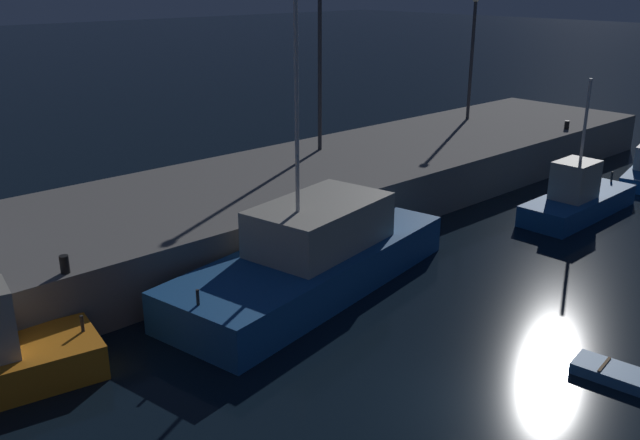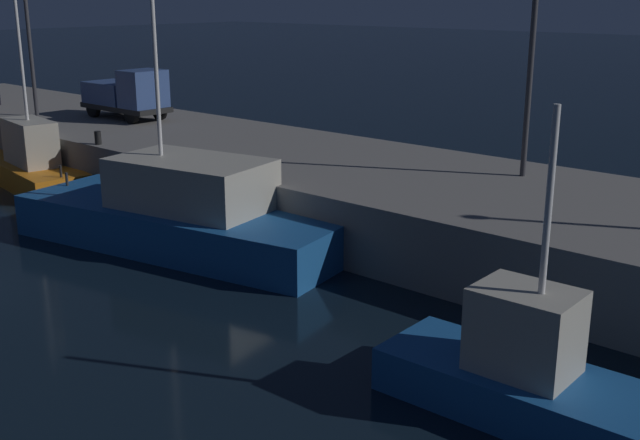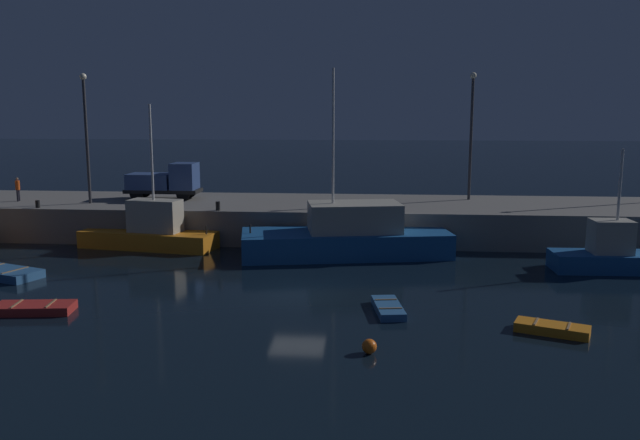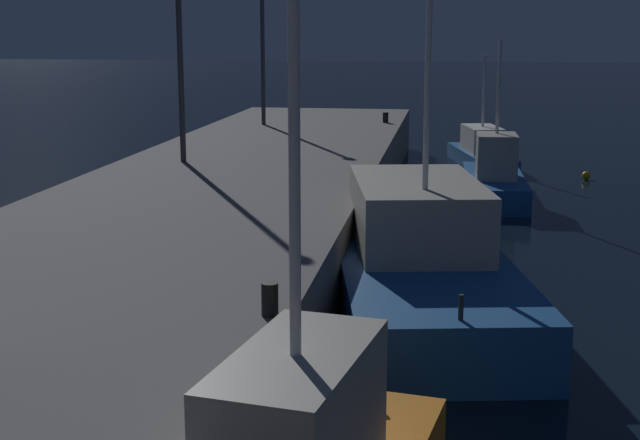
% 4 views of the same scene
% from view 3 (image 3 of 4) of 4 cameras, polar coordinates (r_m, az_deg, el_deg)
% --- Properties ---
extents(ground_plane, '(320.00, 320.00, 0.00)m').
position_cam_3_polar(ground_plane, '(30.15, -1.99, -6.53)').
color(ground_plane, black).
extents(pier_quay, '(62.60, 9.17, 2.24)m').
position_cam_3_polar(pier_quay, '(44.18, 0.25, 0.13)').
color(pier_quay, slate).
rests_on(pier_quay, ground).
extents(fishing_boat_blue, '(8.69, 3.80, 8.74)m').
position_cam_3_polar(fishing_boat_blue, '(41.23, -14.62, -1.04)').
color(fishing_boat_blue, orange).
rests_on(fishing_boat_blue, ground).
extents(fishing_boat_white, '(12.50, 6.16, 10.70)m').
position_cam_3_polar(fishing_boat_white, '(37.85, 2.45, -1.41)').
color(fishing_boat_white, '#195193').
rests_on(fishing_boat_white, ground).
extents(fishing_trawler_green, '(7.25, 2.48, 6.42)m').
position_cam_3_polar(fishing_trawler_green, '(37.70, 24.69, -2.82)').
color(fishing_trawler_green, '#195193').
rests_on(fishing_trawler_green, ground).
extents(dinghy_orange_near, '(2.87, 1.95, 0.40)m').
position_cam_3_polar(dinghy_orange_near, '(26.54, 19.65, -8.94)').
color(dinghy_orange_near, orange).
rests_on(dinghy_orange_near, ground).
extents(rowboat_white_mid, '(3.34, 1.73, 0.41)m').
position_cam_3_polar(rowboat_white_mid, '(29.98, -23.75, -7.08)').
color(rowboat_white_mid, '#B22823').
rests_on(rowboat_white_mid, ground).
extents(dinghy_red_small, '(4.40, 3.09, 0.47)m').
position_cam_3_polar(dinghy_red_small, '(36.87, -25.98, -4.18)').
color(dinghy_red_small, '#2D6099').
rests_on(dinghy_red_small, ground).
extents(rowboat_blue_far, '(1.46, 2.97, 0.36)m').
position_cam_3_polar(rowboat_blue_far, '(27.75, 5.99, -7.66)').
color(rowboat_blue_far, '#2D6099').
rests_on(rowboat_blue_far, ground).
extents(mooring_buoy_near, '(0.52, 0.52, 0.52)m').
position_cam_3_polar(mooring_buoy_near, '(23.09, 4.34, -10.97)').
color(mooring_buoy_near, orange).
rests_on(mooring_buoy_near, ground).
extents(lamp_post_west, '(0.44, 0.44, 8.51)m').
position_cam_3_polar(lamp_post_west, '(45.77, -19.79, 7.52)').
color(lamp_post_west, '#38383D').
rests_on(lamp_post_west, pier_quay).
extents(lamp_post_east, '(0.44, 0.44, 8.68)m').
position_cam_3_polar(lamp_post_east, '(46.16, 13.11, 7.95)').
color(lamp_post_east, '#38383D').
rests_on(lamp_post_east, pier_quay).
extents(utility_truck, '(5.14, 2.02, 2.52)m').
position_cam_3_polar(utility_truck, '(46.83, -13.32, 3.30)').
color(utility_truck, black).
rests_on(utility_truck, pier_quay).
extents(dockworker, '(0.36, 0.42, 1.62)m').
position_cam_3_polar(dockworker, '(49.01, -24.94, 2.58)').
color(dockworker, black).
rests_on(dockworker, pier_quay).
extents(bollard_central, '(0.28, 0.28, 0.56)m').
position_cam_3_polar(bollard_central, '(40.83, -8.93, 1.22)').
color(bollard_central, black).
rests_on(bollard_central, pier_quay).
extents(bollard_east, '(0.28, 0.28, 0.48)m').
position_cam_3_polar(bollard_east, '(45.19, -23.48, 1.29)').
color(bollard_east, black).
rests_on(bollard_east, pier_quay).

